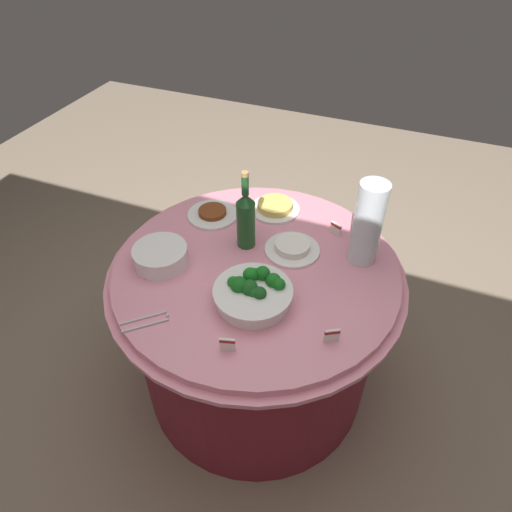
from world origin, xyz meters
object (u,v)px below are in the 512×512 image
food_plate_stir_fry (213,214)px  food_plate_noodles (275,207)px  plate_stack (161,256)px  serving_tongs (146,321)px  food_plate_rice (292,248)px  broccoli_bowl (253,292)px  wine_bottle (246,219)px  label_placard_mid (336,228)px  decorative_fruit_vase (367,228)px  label_placard_front (227,344)px  label_placard_rear (332,335)px

food_plate_stir_fry → food_plate_noodles: (-0.24, -0.14, 0.01)m
plate_stack → food_plate_noodles: (-0.29, -0.49, -0.02)m
serving_tongs → food_plate_stir_fry: 0.63m
food_plate_rice → plate_stack: bearing=29.6°
broccoli_bowl → wine_bottle: wine_bottle is taller
broccoli_bowl → food_plate_rice: size_ratio=1.27×
label_placard_mid → food_plate_rice: bearing=52.1°
decorative_fruit_vase → label_placard_front: bearing=63.3°
food_plate_rice → label_placard_rear: bearing=124.4°
plate_stack → wine_bottle: wine_bottle is taller
serving_tongs → food_plate_stir_fry: size_ratio=0.67×
wine_bottle → food_plate_noodles: 0.29m
decorative_fruit_vase → serving_tongs: (0.60, 0.59, -0.14)m
decorative_fruit_vase → food_plate_noodles: decorative_fruit_vase is taller
broccoli_bowl → decorative_fruit_vase: (-0.31, -0.37, 0.11)m
food_plate_noodles → label_placard_mid: 0.30m
serving_tongs → label_placard_mid: label_placard_mid is taller
food_plate_noodles → food_plate_rice: bearing=124.2°
plate_stack → broccoli_bowl: bearing=172.4°
food_plate_rice → label_placard_front: label_placard_front is taller
wine_bottle → serving_tongs: 0.54m
wine_bottle → food_plate_rice: size_ratio=1.53×
label_placard_front → label_placard_mid: (-0.17, -0.71, 0.00)m
wine_bottle → label_placard_mid: (-0.32, -0.20, -0.10)m
label_placard_mid → food_plate_stir_fry: bearing=8.0°
decorative_fruit_vase → wine_bottle: bearing=11.2°
food_plate_noodles → decorative_fruit_vase: bearing=157.6°
label_placard_mid → food_plate_noodles: bearing=-12.6°
broccoli_bowl → plate_stack: (0.41, -0.05, -0.01)m
label_placard_front → label_placard_rear: same height
food_plate_rice → food_plate_noodles: 0.28m
serving_tongs → label_placard_mid: (-0.47, -0.70, 0.03)m
broccoli_bowl → wine_bottle: 0.33m
wine_bottle → food_plate_noodles: size_ratio=1.53×
wine_bottle → serving_tongs: wine_bottle is taller
broccoli_bowl → label_placard_rear: 0.31m
wine_bottle → label_placard_front: bearing=106.5°
label_placard_mid → wine_bottle: bearing=31.9°
wine_bottle → serving_tongs: bearing=73.0°
decorative_fruit_vase → label_placard_rear: size_ratio=6.18×
food_plate_rice → food_plate_noodles: size_ratio=1.00×
serving_tongs → decorative_fruit_vase: bearing=-135.5°
broccoli_bowl → food_plate_stir_fry: (0.36, -0.40, -0.03)m
decorative_fruit_vase → label_placard_rear: 0.46m
wine_bottle → label_placard_mid: bearing=-148.1°
broccoli_bowl → label_placard_front: bearing=91.3°
decorative_fruit_vase → plate_stack: bearing=23.9°
decorative_fruit_vase → food_plate_rice: decorative_fruit_vase is taller
food_plate_rice → label_placard_mid: bearing=-127.9°
label_placard_mid → label_placard_rear: bearing=103.2°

